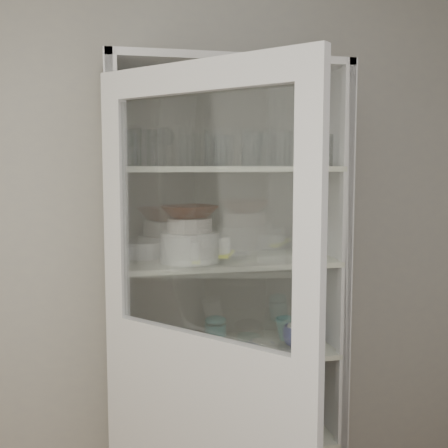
{
  "coord_description": "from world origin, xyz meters",
  "views": [
    {
      "loc": [
        -0.33,
        -1.1,
        1.67
      ],
      "look_at": [
        0.2,
        1.27,
        1.41
      ],
      "focal_mm": 45.0,
      "sensor_mm": 36.0,
      "label": 1
    }
  ],
  "objects_px": {
    "goblet_1": "(165,145)",
    "terracotta_bowl": "(190,212)",
    "grey_bowl_stack": "(309,240)",
    "white_canister": "(136,336)",
    "cupboard_door": "(201,399)",
    "measuring_cups": "(185,352)",
    "goblet_0": "(128,147)",
    "goblet_3": "(298,149)",
    "goblet_2": "(269,145)",
    "glass_platter": "(212,257)",
    "cream_dish": "(208,425)",
    "teal_jar": "(216,333)",
    "mug_blue": "(297,336)",
    "tin_box": "(247,426)",
    "cream_bowl": "(190,225)",
    "white_ramekin": "(212,244)",
    "plate_stack_back": "(145,249)",
    "pantry_cabinet": "(221,325)",
    "yellow_trivet": "(212,254)",
    "mug_white": "(300,336)",
    "plate_stack_front": "(190,247)",
    "mug_teal": "(287,329)"
  },
  "relations": [
    {
      "from": "goblet_0",
      "to": "goblet_3",
      "type": "bearing_deg",
      "value": -1.04
    },
    {
      "from": "cupboard_door",
      "to": "measuring_cups",
      "type": "bearing_deg",
      "value": 137.35
    },
    {
      "from": "mug_blue",
      "to": "mug_white",
      "type": "xyz_separation_m",
      "value": [
        0.01,
        -0.01,
        0.0
      ]
    },
    {
      "from": "terracotta_bowl",
      "to": "cupboard_door",
      "type": "bearing_deg",
      "value": -95.17
    },
    {
      "from": "mug_blue",
      "to": "tin_box",
      "type": "distance_m",
      "value": 0.47
    },
    {
      "from": "mug_white",
      "to": "goblet_0",
      "type": "bearing_deg",
      "value": 143.99
    },
    {
      "from": "plate_stack_back",
      "to": "white_ramekin",
      "type": "distance_m",
      "value": 0.31
    },
    {
      "from": "goblet_3",
      "to": "teal_jar",
      "type": "height_order",
      "value": "goblet_3"
    },
    {
      "from": "goblet_2",
      "to": "glass_platter",
      "type": "xyz_separation_m",
      "value": [
        -0.28,
        -0.09,
        -0.49
      ]
    },
    {
      "from": "measuring_cups",
      "to": "goblet_1",
      "type": "bearing_deg",
      "value": 103.54
    },
    {
      "from": "mug_white",
      "to": "teal_jar",
      "type": "height_order",
      "value": "teal_jar"
    },
    {
      "from": "goblet_1",
      "to": "terracotta_bowl",
      "type": "relative_size",
      "value": 0.85
    },
    {
      "from": "goblet_2",
      "to": "white_canister",
      "type": "bearing_deg",
      "value": -176.8
    },
    {
      "from": "grey_bowl_stack",
      "to": "white_canister",
      "type": "bearing_deg",
      "value": 179.89
    },
    {
      "from": "grey_bowl_stack",
      "to": "mug_white",
      "type": "height_order",
      "value": "grey_bowl_stack"
    },
    {
      "from": "plate_stack_back",
      "to": "white_canister",
      "type": "height_order",
      "value": "plate_stack_back"
    },
    {
      "from": "measuring_cups",
      "to": "white_ramekin",
      "type": "bearing_deg",
      "value": 31.99
    },
    {
      "from": "goblet_0",
      "to": "teal_jar",
      "type": "distance_m",
      "value": 0.91
    },
    {
      "from": "terracotta_bowl",
      "to": "grey_bowl_stack",
      "type": "height_order",
      "value": "terracotta_bowl"
    },
    {
      "from": "teal_jar",
      "to": "white_ramekin",
      "type": "bearing_deg",
      "value": -118.34
    },
    {
      "from": "terracotta_bowl",
      "to": "goblet_1",
      "type": "bearing_deg",
      "value": 114.62
    },
    {
      "from": "goblet_0",
      "to": "teal_jar",
      "type": "bearing_deg",
      "value": -12.54
    },
    {
      "from": "pantry_cabinet",
      "to": "yellow_trivet",
      "type": "relative_size",
      "value": 12.56
    },
    {
      "from": "goblet_3",
      "to": "mug_blue",
      "type": "xyz_separation_m",
      "value": [
        -0.06,
        -0.17,
        -0.83
      ]
    },
    {
      "from": "cream_bowl",
      "to": "white_ramekin",
      "type": "bearing_deg",
      "value": 22.63
    },
    {
      "from": "pantry_cabinet",
      "to": "cream_dish",
      "type": "distance_m",
      "value": 0.45
    },
    {
      "from": "goblet_2",
      "to": "white_canister",
      "type": "relative_size",
      "value": 1.58
    },
    {
      "from": "mug_blue",
      "to": "terracotta_bowl",
      "type": "bearing_deg",
      "value": 154.38
    },
    {
      "from": "goblet_2",
      "to": "cream_dish",
      "type": "xyz_separation_m",
      "value": [
        -0.3,
        -0.07,
        -1.26
      ]
    },
    {
      "from": "goblet_3",
      "to": "tin_box",
      "type": "xyz_separation_m",
      "value": [
        -0.27,
        -0.13,
        -1.25
      ]
    },
    {
      "from": "goblet_2",
      "to": "white_ramekin",
      "type": "distance_m",
      "value": 0.52
    },
    {
      "from": "goblet_0",
      "to": "grey_bowl_stack",
      "type": "xyz_separation_m",
      "value": [
        0.81,
        -0.07,
        -0.42
      ]
    },
    {
      "from": "mug_teal",
      "to": "mug_white",
      "type": "height_order",
      "value": "same"
    },
    {
      "from": "terracotta_bowl",
      "to": "cream_bowl",
      "type": "bearing_deg",
      "value": 0.0
    },
    {
      "from": "white_canister",
      "to": "goblet_2",
      "type": "bearing_deg",
      "value": 3.2
    },
    {
      "from": "glass_platter",
      "to": "white_canister",
      "type": "relative_size",
      "value": 2.59
    },
    {
      "from": "glass_platter",
      "to": "mug_teal",
      "type": "bearing_deg",
      "value": 7.27
    },
    {
      "from": "mug_white",
      "to": "tin_box",
      "type": "distance_m",
      "value": 0.48
    },
    {
      "from": "measuring_cups",
      "to": "cream_dish",
      "type": "height_order",
      "value": "measuring_cups"
    },
    {
      "from": "plate_stack_back",
      "to": "mug_teal",
      "type": "height_order",
      "value": "plate_stack_back"
    },
    {
      "from": "yellow_trivet",
      "to": "tin_box",
      "type": "height_order",
      "value": "yellow_trivet"
    },
    {
      "from": "mug_blue",
      "to": "cream_dish",
      "type": "relative_size",
      "value": 0.49
    },
    {
      "from": "plate_stack_back",
      "to": "measuring_cups",
      "type": "distance_m",
      "value": 0.48
    },
    {
      "from": "goblet_0",
      "to": "goblet_3",
      "type": "xyz_separation_m",
      "value": [
        0.77,
        -0.01,
        -0.01
      ]
    },
    {
      "from": "goblet_1",
      "to": "mug_white",
      "type": "bearing_deg",
      "value": -19.3
    },
    {
      "from": "mug_white",
      "to": "cream_dish",
      "type": "xyz_separation_m",
      "value": [
        -0.4,
        0.09,
        -0.41
      ]
    },
    {
      "from": "pantry_cabinet",
      "to": "white_ramekin",
      "type": "relative_size",
      "value": 13.02
    },
    {
      "from": "goblet_2",
      "to": "plate_stack_front",
      "type": "relative_size",
      "value": 0.76
    },
    {
      "from": "measuring_cups",
      "to": "white_canister",
      "type": "relative_size",
      "value": 0.93
    },
    {
      "from": "mug_white",
      "to": "cupboard_door",
      "type": "bearing_deg",
      "value": -158.97
    }
  ]
}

